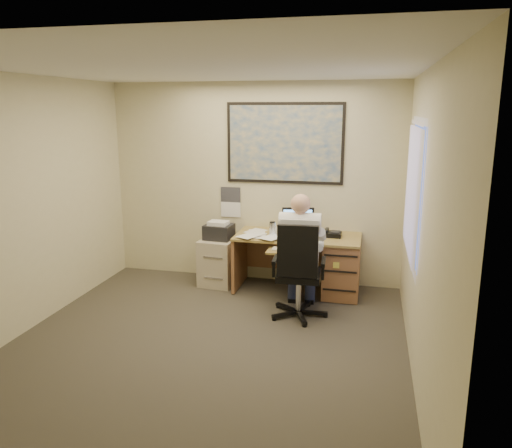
% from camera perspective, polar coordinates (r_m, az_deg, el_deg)
% --- Properties ---
extents(room_shell, '(4.00, 4.50, 2.70)m').
position_cam_1_polar(room_shell, '(4.69, -6.55, 0.67)').
color(room_shell, '#3B372D').
rests_on(room_shell, ground).
extents(desk, '(1.60, 0.97, 1.08)m').
position_cam_1_polar(desk, '(6.52, 7.65, -4.06)').
color(desk, '#A48A46').
rests_on(desk, ground).
extents(world_map, '(1.56, 0.03, 1.06)m').
position_cam_1_polar(world_map, '(6.65, 3.29, 9.19)').
color(world_map, '#1E4C93').
rests_on(world_map, room_shell).
extents(wall_calendar, '(0.28, 0.01, 0.42)m').
position_cam_1_polar(wall_calendar, '(6.93, -2.92, 2.51)').
color(wall_calendar, white).
rests_on(wall_calendar, room_shell).
extents(window_blinds, '(0.06, 1.40, 1.30)m').
position_cam_1_polar(window_blinds, '(5.19, 17.58, 3.60)').
color(window_blinds, '#EEE5CE').
rests_on(window_blinds, room_shell).
extents(filing_cabinet, '(0.50, 0.58, 0.88)m').
position_cam_1_polar(filing_cabinet, '(6.83, -4.21, -3.77)').
color(filing_cabinet, beige).
rests_on(filing_cabinet, ground).
extents(office_chair, '(0.71, 0.71, 1.13)m').
position_cam_1_polar(office_chair, '(5.75, 4.79, -7.52)').
color(office_chair, black).
rests_on(office_chair, ground).
extents(person, '(0.64, 0.88, 1.43)m').
position_cam_1_polar(person, '(5.71, 5.01, -3.64)').
color(person, white).
rests_on(person, office_chair).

